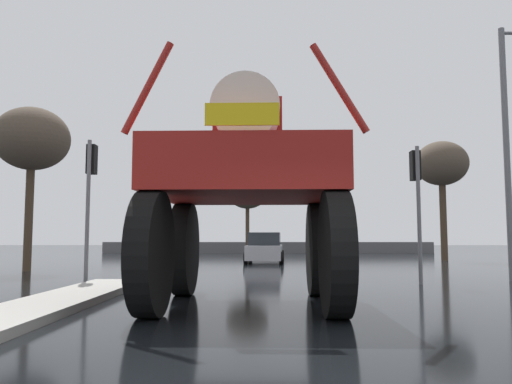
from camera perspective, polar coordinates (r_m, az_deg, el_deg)
ground_plane at (r=23.47m, az=1.87°, el=-8.27°), size 120.00×120.00×0.00m
median_island at (r=8.97m, az=-25.29°, el=-12.38°), size 1.36×11.54×0.15m
oversize_sprayer at (r=9.78m, az=-0.96°, el=0.47°), size 4.03×5.26×4.49m
sedan_ahead at (r=25.65m, az=1.00°, el=-6.41°), size 2.08×4.20×1.52m
traffic_signal_near_left at (r=15.00m, az=-18.20°, el=1.42°), size 0.24×0.54×4.01m
traffic_signal_near_right at (r=14.85m, az=17.66°, el=0.92°), size 0.24×0.54×3.82m
traffic_signal_far_left at (r=33.28m, az=6.37°, el=-2.33°), size 0.24×0.55×3.97m
streetlight_near_right at (r=17.04m, az=26.90°, el=5.58°), size 2.02×0.24×7.66m
bare_tree_left at (r=21.43m, az=-24.00°, el=5.37°), size 2.86×2.86×6.30m
bare_tree_right at (r=30.00m, az=20.24°, el=2.89°), size 2.90×2.90×6.63m
bare_tree_far_center at (r=36.28m, az=-0.97°, el=0.08°), size 3.02×3.02×5.90m
roadside_barrier at (r=40.94m, az=1.32°, el=-6.30°), size 26.73×0.24×0.90m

